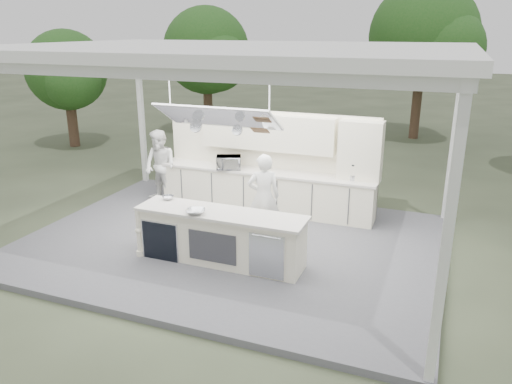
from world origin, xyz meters
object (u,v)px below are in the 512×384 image
at_px(head_chef, 264,197).
at_px(back_counter, 265,190).
at_px(sous_chef, 160,167).
at_px(demo_island, 220,237).

bearing_deg(head_chef, back_counter, -95.04).
relative_size(back_counter, sous_chef, 2.90).
bearing_deg(demo_island, sous_chef, 137.86).
relative_size(demo_island, sous_chef, 1.77).
height_order(head_chef, sous_chef, sous_chef).
distance_m(demo_island, back_counter, 2.82).
relative_size(demo_island, back_counter, 0.61).
distance_m(demo_island, sous_chef, 3.69).
xyz_separation_m(back_counter, sous_chef, (-2.54, -0.35, 0.40)).
bearing_deg(demo_island, back_counter, 93.63).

